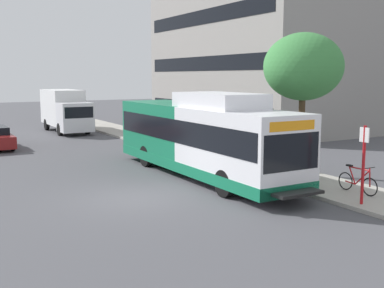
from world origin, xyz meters
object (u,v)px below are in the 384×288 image
at_px(bus_stop_sign_pole, 364,159).
at_px(street_tree_near_stop, 303,67).
at_px(transit_bus, 202,137).
at_px(box_truck_background, 65,110).
at_px(bicycle_parked, 358,181).

distance_m(bus_stop_sign_pole, street_tree_near_stop, 6.21).
distance_m(transit_bus, street_tree_near_stop, 5.29).
bearing_deg(bus_stop_sign_pole, box_truck_background, 95.59).
xyz_separation_m(transit_bus, box_truck_background, (-0.63, 19.50, 0.04)).
bearing_deg(bicycle_parked, box_truck_background, 98.23).
bearing_deg(street_tree_near_stop, bicycle_parked, -102.53).
relative_size(bus_stop_sign_pole, box_truck_background, 0.37).
bearing_deg(bus_stop_sign_pole, transit_bus, 105.74).
bearing_deg(box_truck_background, transit_bus, -88.16).
height_order(transit_bus, street_tree_near_stop, street_tree_near_stop).
bearing_deg(transit_bus, street_tree_near_stop, -26.11).
bearing_deg(box_truck_background, bus_stop_sign_pole, -84.41).
distance_m(transit_bus, bus_stop_sign_pole, 7.23).
bearing_deg(transit_bus, bicycle_parked, -62.51).
distance_m(bicycle_parked, street_tree_near_stop, 5.77).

